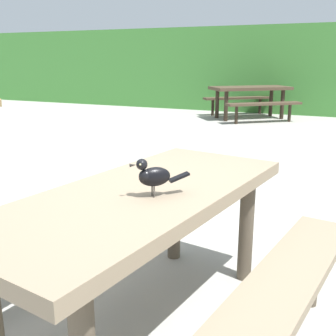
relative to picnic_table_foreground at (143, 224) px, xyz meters
name	(u,v)px	position (x,y,z in m)	size (l,w,h in m)	color
ground_plane	(177,300)	(0.08, 0.24, -0.56)	(60.00, 60.00, 0.00)	#A3A099
hedge_wall	(321,70)	(0.08, 9.76, 0.53)	(28.00, 1.78, 2.17)	#428438
picnic_table_foreground	(143,224)	(0.00, 0.00, 0.00)	(1.93, 1.96, 0.74)	#84725B
bird_grackle	(152,175)	(0.09, -0.08, 0.29)	(0.23, 0.21, 0.18)	black
picnic_table_mid_left	(250,95)	(-1.29, 7.83, 0.00)	(2.39, 2.38, 0.74)	#473828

